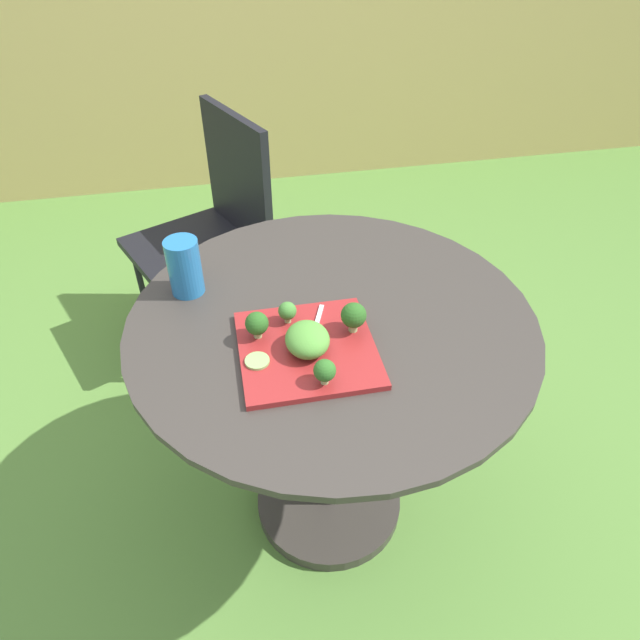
{
  "coord_description": "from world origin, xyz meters",
  "views": [
    {
      "loc": [
        -0.22,
        -0.98,
        1.6
      ],
      "look_at": [
        -0.04,
        -0.05,
        0.8
      ],
      "focal_mm": 32.27,
      "sensor_mm": 36.0,
      "label": 1
    }
  ],
  "objects_px": {
    "drinking_glass": "(185,270)",
    "patio_chair": "(215,220)",
    "salad_plate": "(307,349)",
    "fork": "(315,332)"
  },
  "relations": [
    {
      "from": "salad_plate",
      "to": "fork",
      "type": "bearing_deg",
      "value": 59.96
    },
    {
      "from": "patio_chair",
      "to": "fork",
      "type": "height_order",
      "value": "patio_chair"
    },
    {
      "from": "patio_chair",
      "to": "drinking_glass",
      "type": "height_order",
      "value": "same"
    },
    {
      "from": "salad_plate",
      "to": "drinking_glass",
      "type": "xyz_separation_m",
      "value": [
        -0.24,
        0.27,
        0.06
      ]
    },
    {
      "from": "patio_chair",
      "to": "drinking_glass",
      "type": "bearing_deg",
      "value": -95.94
    },
    {
      "from": "patio_chair",
      "to": "salad_plate",
      "type": "height_order",
      "value": "patio_chair"
    },
    {
      "from": "salad_plate",
      "to": "fork",
      "type": "height_order",
      "value": "fork"
    },
    {
      "from": "patio_chair",
      "to": "fork",
      "type": "relative_size",
      "value": 6.01
    },
    {
      "from": "drinking_glass",
      "to": "patio_chair",
      "type": "bearing_deg",
      "value": 84.06
    },
    {
      "from": "patio_chair",
      "to": "fork",
      "type": "distance_m",
      "value": 1.01
    }
  ]
}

